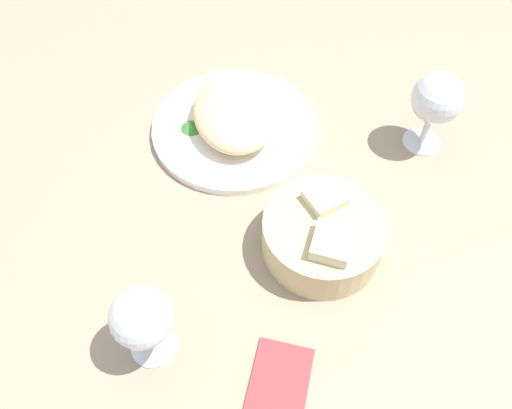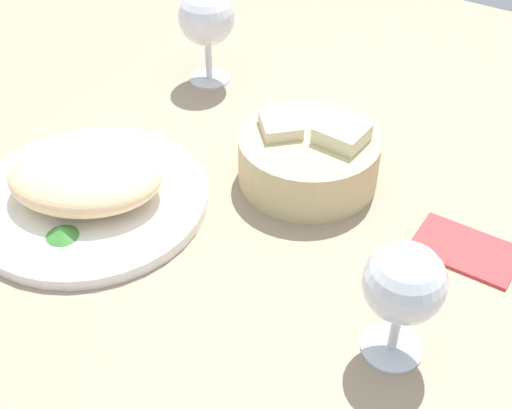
{
  "view_description": "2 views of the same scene",
  "coord_description": "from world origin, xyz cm",
  "px_view_note": "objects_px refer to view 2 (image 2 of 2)",
  "views": [
    {
      "loc": [
        41.62,
        10.71,
        63.99
      ],
      "look_at": [
        0.22,
        1.07,
        3.88
      ],
      "focal_mm": 36.47,
      "sensor_mm": 36.0,
      "label": 1
    },
    {
      "loc": [
        32.71,
        -48.47,
        53.2
      ],
      "look_at": [
        3.43,
        -1.75,
        5.58
      ],
      "focal_mm": 48.98,
      "sensor_mm": 36.0,
      "label": 2
    }
  ],
  "objects_px": {
    "bread_basket": "(309,156)",
    "plate": "(90,199)",
    "folded_napkin": "(466,248)",
    "wine_glass_far": "(207,20)",
    "wine_glass_near": "(404,287)"
  },
  "relations": [
    {
      "from": "wine_glass_near",
      "to": "folded_napkin",
      "type": "relative_size",
      "value": 1.16
    },
    {
      "from": "bread_basket",
      "to": "wine_glass_near",
      "type": "relative_size",
      "value": 1.31
    },
    {
      "from": "plate",
      "to": "wine_glass_far",
      "type": "distance_m",
      "value": 0.32
    },
    {
      "from": "wine_glass_near",
      "to": "folded_napkin",
      "type": "xyz_separation_m",
      "value": [
        0.01,
        0.16,
        -0.08
      ]
    },
    {
      "from": "wine_glass_near",
      "to": "bread_basket",
      "type": "bearing_deg",
      "value": 136.15
    },
    {
      "from": "wine_glass_near",
      "to": "folded_napkin",
      "type": "bearing_deg",
      "value": 84.86
    },
    {
      "from": "bread_basket",
      "to": "plate",
      "type": "bearing_deg",
      "value": -137.52
    },
    {
      "from": "plate",
      "to": "wine_glass_far",
      "type": "relative_size",
      "value": 1.98
    },
    {
      "from": "bread_basket",
      "to": "wine_glass_near",
      "type": "distance_m",
      "value": 0.27
    },
    {
      "from": "wine_glass_far",
      "to": "bread_basket",
      "type": "bearing_deg",
      "value": -28.67
    },
    {
      "from": "wine_glass_far",
      "to": "folded_napkin",
      "type": "height_order",
      "value": "wine_glass_far"
    },
    {
      "from": "wine_glass_far",
      "to": "folded_napkin",
      "type": "bearing_deg",
      "value": -18.59
    },
    {
      "from": "bread_basket",
      "to": "folded_napkin",
      "type": "distance_m",
      "value": 0.21
    },
    {
      "from": "wine_glass_far",
      "to": "folded_napkin",
      "type": "distance_m",
      "value": 0.47
    },
    {
      "from": "bread_basket",
      "to": "folded_napkin",
      "type": "height_order",
      "value": "bread_basket"
    }
  ]
}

